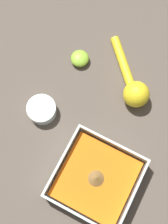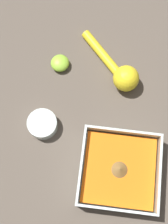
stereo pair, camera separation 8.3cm
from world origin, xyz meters
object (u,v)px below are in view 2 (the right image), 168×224
square_dish (119,170)px  lemon_squeezer (121,73)px  lemon_half (60,63)px  spice_bowl (43,124)px

square_dish → lemon_squeezer: 0.27m
lemon_squeezer → lemon_half: (0.17, -0.02, -0.02)m
lemon_squeezer → lemon_half: size_ratio=3.47×
spice_bowl → lemon_squeezer: 0.26m
square_dish → lemon_half: square_dish is taller
lemon_squeezer → square_dish: bearing=-38.7°
spice_bowl → lemon_squeezer: (-0.19, -0.17, 0.02)m
square_dish → spice_bowl: square_dish is taller
lemon_squeezer → spice_bowl: bearing=-92.1°
spice_bowl → lemon_half: size_ratio=1.50×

